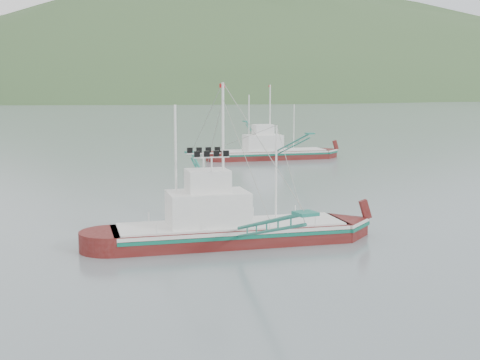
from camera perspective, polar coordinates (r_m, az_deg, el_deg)
name	(u,v)px	position (r m, az deg, el deg)	size (l,w,h in m)	color
ground	(283,243)	(41.61, 3.70, -5.42)	(1200.00, 1200.00, 0.00)	slate
main_boat	(228,213)	(41.17, -1.01, -2.84)	(15.02, 26.01, 10.66)	#500F0D
bg_boat_right	(272,146)	(87.73, 2.75, 2.96)	(14.72, 25.58, 10.46)	#500F0D
headland_right	(273,97)	(532.97, 2.80, 7.13)	(684.00, 432.00, 306.00)	#33512A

